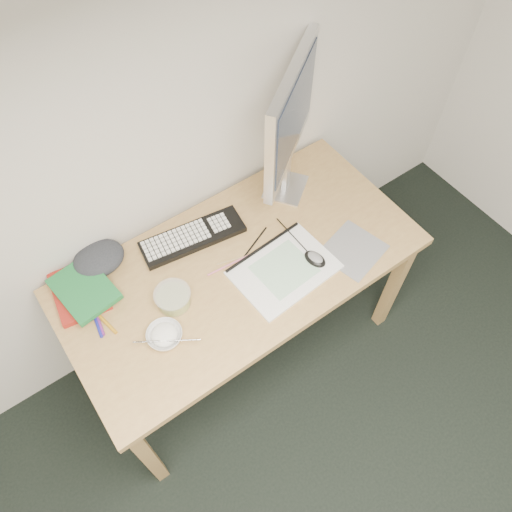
{
  "coord_description": "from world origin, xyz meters",
  "views": [
    {
      "loc": [
        -0.43,
        0.55,
        2.37
      ],
      "look_at": [
        0.17,
        1.38,
        0.83
      ],
      "focal_mm": 35.0,
      "sensor_mm": 36.0,
      "label": 1
    }
  ],
  "objects": [
    {
      "name": "mouse",
      "position": [
        0.37,
        1.27,
        0.78
      ],
      "size": [
        0.08,
        0.1,
        0.03
      ],
      "primitive_type": "ellipsoid",
      "rotation": [
        0.0,
        0.0,
        0.21
      ],
      "color": "black",
      "rests_on": "sketchpad"
    },
    {
      "name": "pencil_pink",
      "position": [
        0.09,
        1.45,
        0.75
      ],
      "size": [
        0.2,
        0.03,
        0.01
      ],
      "primitive_type": "cylinder",
      "rotation": [
        0.0,
        1.57,
        -0.09
      ],
      "color": "#CE6784",
      "rests_on": "desk"
    },
    {
      "name": "keyboard",
      "position": [
        0.04,
        1.64,
        0.76
      ],
      "size": [
        0.43,
        0.19,
        0.02
      ],
      "primitive_type": "cube",
      "rotation": [
        0.0,
        0.0,
        -0.14
      ],
      "color": "black",
      "rests_on": "desk"
    },
    {
      "name": "book_red",
      "position": [
        -0.43,
        1.67,
        0.76
      ],
      "size": [
        0.21,
        0.26,
        0.02
      ],
      "primitive_type": "cube",
      "rotation": [
        0.0,
        0.0,
        -0.15
      ],
      "color": "maroon",
      "rests_on": "desk"
    },
    {
      "name": "desk",
      "position": [
        0.13,
        1.43,
        0.67
      ],
      "size": [
        1.4,
        0.7,
        0.75
      ],
      "color": "tan",
      "rests_on": "ground"
    },
    {
      "name": "mousepad",
      "position": [
        0.52,
        1.23,
        0.75
      ],
      "size": [
        0.26,
        0.25,
        0.0
      ],
      "primitive_type": "cube",
      "rotation": [
        0.0,
        0.0,
        0.24
      ],
      "color": "slate",
      "rests_on": "desk"
    },
    {
      "name": "marker_orange",
      "position": [
        -0.41,
        1.51,
        0.76
      ],
      "size": [
        0.04,
        0.14,
        0.01
      ],
      "primitive_type": "cylinder",
      "rotation": [
        0.0,
        1.57,
        1.77
      ],
      "color": "#BF8216",
      "rests_on": "desk"
    },
    {
      "name": "fruit_tub",
      "position": [
        -0.17,
        1.43,
        0.78
      ],
      "size": [
        0.15,
        0.15,
        0.07
      ],
      "primitive_type": "cylinder",
      "rotation": [
        0.0,
        0.0,
        0.14
      ],
      "color": "gold",
      "rests_on": "desk"
    },
    {
      "name": "monitor",
      "position": [
        0.5,
        1.64,
        1.13
      ],
      "size": [
        0.44,
        0.33,
        0.6
      ],
      "rotation": [
        0.0,
        0.0,
        0.63
      ],
      "color": "silver",
      "rests_on": "desk"
    },
    {
      "name": "chopsticks",
      "position": [
        -0.27,
        1.3,
        0.79
      ],
      "size": [
        0.19,
        0.13,
        0.02
      ],
      "primitive_type": "cylinder",
      "rotation": [
        0.0,
        1.57,
        -0.58
      ],
      "color": "#B0B0B2",
      "rests_on": "rice_bowl"
    },
    {
      "name": "cloth_lump",
      "position": [
        -0.31,
        1.75,
        0.78
      ],
      "size": [
        0.2,
        0.19,
        0.07
      ],
      "primitive_type": "ellipsoid",
      "rotation": [
        0.0,
        0.0,
        -0.35
      ],
      "color": "#25272C",
      "rests_on": "desk"
    },
    {
      "name": "sketchpad",
      "position": [
        0.25,
        1.31,
        0.76
      ],
      "size": [
        0.4,
        0.29,
        0.01
      ],
      "primitive_type": "cube",
      "rotation": [
        0.0,
        0.0,
        0.07
      ],
      "color": "white",
      "rests_on": "desk"
    },
    {
      "name": "book_green",
      "position": [
        -0.42,
        1.65,
        0.79
      ],
      "size": [
        0.21,
        0.27,
        0.02
      ],
      "primitive_type": "cube",
      "rotation": [
        0.0,
        0.0,
        0.13
      ],
      "color": "#1A6931",
      "rests_on": "book_red"
    },
    {
      "name": "pencil_black",
      "position": [
        0.23,
        1.48,
        0.75
      ],
      "size": [
        0.16,
        0.07,
        0.01
      ],
      "primitive_type": "cylinder",
      "rotation": [
        0.0,
        1.57,
        0.4
      ],
      "color": "black",
      "rests_on": "desk"
    },
    {
      "name": "marker_purple",
      "position": [
        -0.43,
        1.52,
        0.76
      ],
      "size": [
        0.03,
        0.12,
        0.01
      ],
      "primitive_type": "cylinder",
      "rotation": [
        0.0,
        1.57,
        1.41
      ],
      "color": "#6D227D",
      "rests_on": "desk"
    },
    {
      "name": "rice_bowl",
      "position": [
        -0.26,
        1.33,
        0.77
      ],
      "size": [
        0.15,
        0.15,
        0.04
      ],
      "primitive_type": "imported",
      "rotation": [
        0.0,
        0.0,
        -0.19
      ],
      "color": "white",
      "rests_on": "desk"
    },
    {
      "name": "marker_blue",
      "position": [
        -0.44,
        1.52,
        0.76
      ],
      "size": [
        0.03,
        0.13,
        0.01
      ],
      "primitive_type": "cylinder",
      "rotation": [
        0.0,
        1.57,
        1.41
      ],
      "color": "#1C1E98",
      "rests_on": "desk"
    },
    {
      "name": "pencil_tan",
      "position": [
        0.13,
        1.46,
        0.75
      ],
      "size": [
        0.16,
        0.05,
        0.01
      ],
      "primitive_type": "cylinder",
      "rotation": [
        0.0,
        1.57,
        -0.28
      ],
      "color": "tan",
      "rests_on": "desk"
    }
  ]
}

